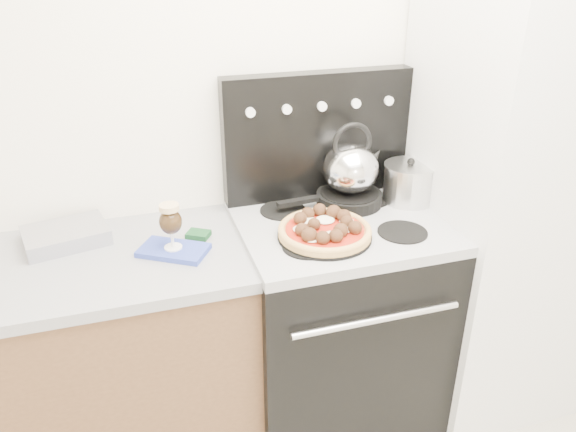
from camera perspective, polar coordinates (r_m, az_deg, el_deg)
name	(u,v)px	position (r m, az deg, el deg)	size (l,w,h in m)	color
room_shell	(468,267)	(1.25, 17.86, -4.98)	(3.52, 3.01, 2.52)	#BAB2A6
base_cabinet	(51,378)	(2.30, -22.93, -14.94)	(1.45, 0.60, 0.86)	brown
countertop	(26,274)	(2.05, -25.11, -5.32)	(1.48, 0.63, 0.04)	gray
stove_body	(336,325)	(2.37, 4.85, -10.97)	(0.76, 0.65, 0.88)	black
cooktop	(340,226)	(2.12, 5.32, -1.03)	(0.76, 0.65, 0.04)	#ADADB2
backguard	(317,135)	(2.25, 2.97, 8.17)	(0.76, 0.08, 0.50)	black
fridge	(505,194)	(2.42, 21.17, 2.08)	(0.64, 0.68, 1.90)	silver
foil_sheet	(66,235)	(2.14, -21.63, -1.83)	(0.28, 0.20, 0.06)	silver
oven_mitt	(174,250)	(1.97, -11.55, -3.44)	(0.23, 0.13, 0.02)	#3143AE
beer_glass	(171,226)	(1.93, -11.80, -1.03)	(0.08, 0.08, 0.17)	black
pizza_pan	(325,236)	(1.99, 3.73, -2.06)	(0.33, 0.33, 0.01)	black
pizza	(325,229)	(1.98, 3.76, -1.32)	(0.33, 0.33, 0.05)	#E9AF52
skillet	(349,198)	(2.25, 6.23, 1.82)	(0.26, 0.26, 0.05)	black
tea_kettle	(351,164)	(2.19, 6.42, 5.23)	(0.22, 0.22, 0.24)	white
stock_pot	(409,184)	(2.29, 12.16, 3.20)	(0.20, 0.20, 0.15)	silver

